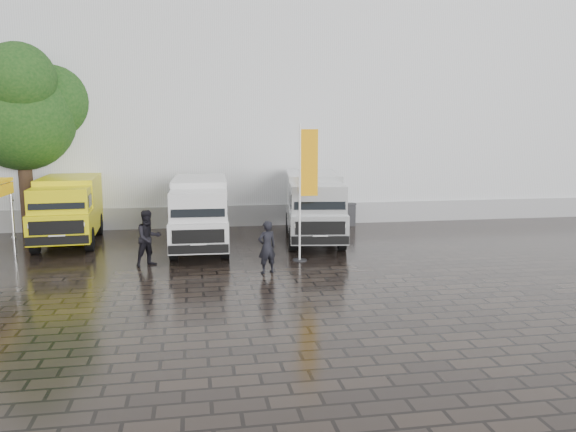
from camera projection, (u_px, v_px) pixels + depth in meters
name	position (u px, v px, depth m)	size (l,w,h in m)	color
ground	(285.00, 265.00, 19.13)	(120.00, 120.00, 0.00)	black
exhibition_hall	(275.00, 105.00, 34.13)	(44.00, 16.00, 12.00)	silver
hall_plinth	(299.00, 214.00, 27.13)	(44.00, 0.15, 1.00)	gray
van_yellow	(68.00, 211.00, 22.61)	(2.18, 5.68, 2.62)	#D2C60B
van_white	(200.00, 214.00, 21.63)	(2.04, 6.13, 2.66)	silver
van_silver	(313.00, 208.00, 23.13)	(2.11, 6.34, 2.75)	silver
flagpole	(305.00, 186.00, 19.34)	(0.88, 0.50, 4.76)	black
tree	(19.00, 110.00, 24.51)	(4.70, 4.70, 8.43)	black
wheelie_bin	(348.00, 214.00, 26.87)	(0.65, 0.65, 1.08)	black
person_front	(267.00, 247.00, 17.90)	(0.62, 0.41, 1.70)	black
person_tent	(149.00, 238.00, 18.85)	(0.92, 0.72, 1.90)	black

